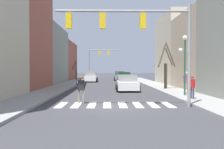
# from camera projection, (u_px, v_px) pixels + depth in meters

# --- Properties ---
(ground_plane) EXTENTS (240.00, 240.00, 0.00)m
(ground_plane) POSITION_uv_depth(u_px,v_px,m) (115.00, 107.00, 14.57)
(ground_plane) COLOR #38383D
(sidewalk_left) EXTENTS (2.66, 90.00, 0.15)m
(sidewalk_left) POSITION_uv_depth(u_px,v_px,m) (13.00, 106.00, 14.48)
(sidewalk_left) COLOR gray
(sidewalk_left) RESTS_ON ground_plane
(sidewalk_right) EXTENTS (2.66, 90.00, 0.15)m
(sidewalk_right) POSITION_uv_depth(u_px,v_px,m) (217.00, 105.00, 14.66)
(sidewalk_right) COLOR gray
(sidewalk_right) RESTS_ON ground_plane
(building_row_left) EXTENTS (6.00, 47.83, 13.44)m
(building_row_left) POSITION_uv_depth(u_px,v_px,m) (21.00, 37.00, 28.77)
(building_row_left) COLOR #BCB299
(building_row_left) RESTS_ON ground_plane
(building_row_right) EXTENTS (6.00, 32.56, 9.45)m
(building_row_right) POSITION_uv_depth(u_px,v_px,m) (218.00, 44.00, 24.85)
(building_row_right) COLOR gray
(building_row_right) RESTS_ON ground_plane
(crosswalk_stripes) EXTENTS (6.75, 2.60, 0.01)m
(crosswalk_stripes) POSITION_uv_depth(u_px,v_px,m) (115.00, 105.00, 15.42)
(crosswalk_stripes) COLOR white
(crosswalk_stripes) RESTS_ON ground_plane
(traffic_signal_near) EXTENTS (7.49, 0.28, 5.71)m
(traffic_signal_near) POSITION_uv_depth(u_px,v_px,m) (138.00, 30.00, 14.44)
(traffic_signal_near) COLOR gray
(traffic_signal_near) RESTS_ON ground_plane
(traffic_signal_far) EXTENTS (5.92, 0.28, 6.23)m
(traffic_signal_far) POSITION_uv_depth(u_px,v_px,m) (97.00, 57.00, 51.62)
(traffic_signal_far) COLOR gray
(traffic_signal_far) RESTS_ON ground_plane
(street_lamp_right_corner) EXTENTS (0.95, 0.36, 4.46)m
(street_lamp_right_corner) POSITION_uv_depth(u_px,v_px,m) (185.00, 53.00, 19.46)
(street_lamp_right_corner) COLOR #1E4C2D
(street_lamp_right_corner) RESTS_ON sidewalk_right
(car_parked_left_near) EXTENTS (2.09, 4.15, 1.67)m
(car_parked_left_near) POSITION_uv_depth(u_px,v_px,m) (124.00, 78.00, 37.94)
(car_parked_left_near) COLOR #236B38
(car_parked_left_near) RESTS_ON ground_plane
(car_parked_left_mid) EXTENTS (2.17, 4.41, 1.55)m
(car_parked_left_mid) POSITION_uv_depth(u_px,v_px,m) (127.00, 83.00, 25.19)
(car_parked_left_mid) COLOR white
(car_parked_left_mid) RESTS_ON ground_plane
(car_at_intersection) EXTENTS (2.10, 4.69, 1.65)m
(car_at_intersection) POSITION_uv_depth(u_px,v_px,m) (91.00, 77.00, 42.95)
(car_at_intersection) COLOR white
(car_at_intersection) RESTS_ON ground_plane
(car_driving_toward_lane) EXTENTS (2.04, 4.17, 1.72)m
(car_driving_toward_lane) POSITION_uv_depth(u_px,v_px,m) (120.00, 76.00, 47.00)
(car_driving_toward_lane) COLOR gray
(car_driving_toward_lane) RESTS_ON ground_plane
(pedestrian_near_right_corner) EXTENTS (0.73, 0.23, 1.70)m
(pedestrian_near_right_corner) POSITION_uv_depth(u_px,v_px,m) (81.00, 87.00, 16.04)
(pedestrian_near_right_corner) COLOR #7A705B
(pedestrian_near_right_corner) RESTS_ON ground_plane
(pedestrian_on_right_sidewalk) EXTENTS (0.29, 0.66, 1.54)m
(pedestrian_on_right_sidewalk) POSITION_uv_depth(u_px,v_px,m) (192.00, 85.00, 17.31)
(pedestrian_on_right_sidewalk) COLOR #282D47
(pedestrian_on_right_sidewalk) RESTS_ON sidewalk_right
(pedestrian_crossing_street) EXTENTS (0.73, 0.36, 1.74)m
(pedestrian_crossing_street) POSITION_uv_depth(u_px,v_px,m) (186.00, 80.00, 21.55)
(pedestrian_crossing_street) COLOR #7A705B
(pedestrian_crossing_street) RESTS_ON sidewalk_right
(street_tree_right_far) EXTENTS (2.06, 1.75, 4.67)m
(street_tree_right_far) POSITION_uv_depth(u_px,v_px,m) (166.00, 68.00, 26.23)
(street_tree_right_far) COLOR #473828
(street_tree_right_far) RESTS_ON sidewalk_right
(street_tree_left_far) EXTENTS (1.17, 1.67, 3.56)m
(street_tree_left_far) POSITION_uv_depth(u_px,v_px,m) (76.00, 72.00, 47.98)
(street_tree_left_far) COLOR brown
(street_tree_left_far) RESTS_ON sidewalk_left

